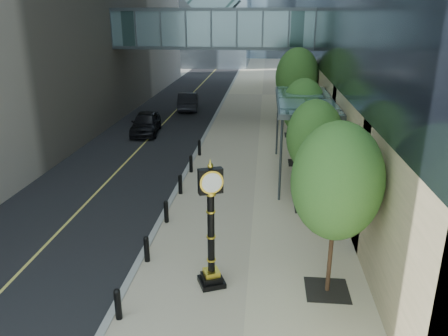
{
  "coord_description": "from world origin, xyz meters",
  "views": [
    {
      "loc": [
        1.41,
        -9.35,
        8.54
      ],
      "look_at": [
        -0.06,
        5.91,
        3.15
      ],
      "focal_mm": 35.0,
      "sensor_mm": 36.0,
      "label": 1
    }
  ],
  "objects_px": {
    "street_clock": "(211,235)",
    "pedestrian": "(330,192)",
    "car_far": "(188,101)",
    "car_near": "(146,123)"
  },
  "relations": [
    {
      "from": "street_clock",
      "to": "car_near",
      "type": "bearing_deg",
      "value": 88.29
    },
    {
      "from": "street_clock",
      "to": "pedestrian",
      "type": "xyz_separation_m",
      "value": [
        4.69,
        6.53,
        -1.05
      ]
    },
    {
      "from": "street_clock",
      "to": "car_far",
      "type": "xyz_separation_m",
      "value": [
        -5.7,
        28.21,
        -1.06
      ]
    },
    {
      "from": "street_clock",
      "to": "car_far",
      "type": "relative_size",
      "value": 0.85
    },
    {
      "from": "street_clock",
      "to": "pedestrian",
      "type": "relative_size",
      "value": 2.66
    },
    {
      "from": "pedestrian",
      "to": "car_near",
      "type": "distance_m",
      "value": 17.47
    },
    {
      "from": "car_near",
      "to": "car_far",
      "type": "xyz_separation_m",
      "value": [
        1.67,
        9.04,
        0.01
      ]
    },
    {
      "from": "pedestrian",
      "to": "car_far",
      "type": "relative_size",
      "value": 0.32
    },
    {
      "from": "car_near",
      "to": "car_far",
      "type": "height_order",
      "value": "car_far"
    },
    {
      "from": "street_clock",
      "to": "car_far",
      "type": "bearing_deg",
      "value": 78.67
    }
  ]
}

